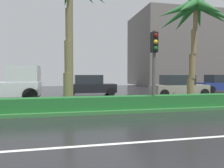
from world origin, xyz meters
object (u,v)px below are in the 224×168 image
Objects in this scene: car_in_traffic_leading at (90,85)px; car_in_traffic_second at (178,86)px; palm_tree_centre at (195,16)px; car_in_traffic_third at (220,84)px; traffic_signal_median_right at (154,55)px.

car_in_traffic_leading and car_in_traffic_second have the same top height.
car_in_traffic_third is at bearing 43.90° from palm_tree_centre.
palm_tree_centre is at bearing -108.42° from car_in_traffic_second.
car_in_traffic_leading is at bearing 103.76° from traffic_signal_median_right.
traffic_signal_median_right is 0.86× the size of car_in_traffic_leading.
traffic_signal_median_right is 0.86× the size of car_in_traffic_second.
traffic_signal_median_right reaches higher than car_in_traffic_third.
car_in_traffic_third is (7.70, 7.41, -4.28)m from palm_tree_centre.
traffic_signal_median_right is 9.11m from car_in_traffic_leading.
car_in_traffic_leading is (-5.22, 7.15, -4.28)m from palm_tree_centre.
car_in_traffic_leading is (-2.12, 8.66, -1.88)m from traffic_signal_median_right.
palm_tree_centre reaches higher than traffic_signal_median_right.
car_in_traffic_third is (10.80, 8.93, -1.88)m from traffic_signal_median_right.
palm_tree_centre is 1.66× the size of traffic_signal_median_right.
car_in_traffic_second and car_in_traffic_third have the same top height.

